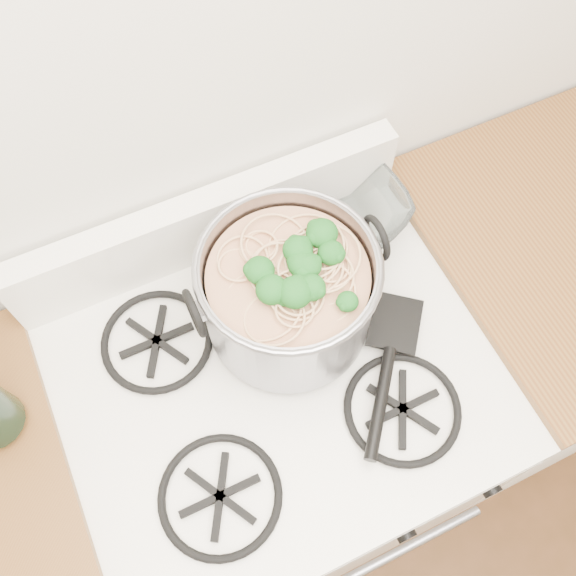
# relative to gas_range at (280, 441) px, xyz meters

# --- Properties ---
(gas_range) EXTENTS (0.76, 0.66, 0.92)m
(gas_range) POSITION_rel_gas_range_xyz_m (0.00, 0.00, 0.00)
(gas_range) COLOR white
(gas_range) RESTS_ON ground
(counter_left) EXTENTS (0.25, 0.65, 0.92)m
(counter_left) POSITION_rel_gas_range_xyz_m (-0.51, 0.00, 0.02)
(counter_left) COLOR silver
(counter_left) RESTS_ON ground
(stock_pot) EXTENTS (0.33, 0.30, 0.21)m
(stock_pot) POSITION_rel_gas_range_xyz_m (0.06, 0.09, 0.58)
(stock_pot) COLOR gray
(stock_pot) RESTS_ON gas_range
(spatula) EXTENTS (0.42, 0.42, 0.02)m
(spatula) POSITION_rel_gas_range_xyz_m (0.23, -0.00, 0.50)
(spatula) COLOR black
(spatula) RESTS_ON gas_range
(glass_bowl) EXTENTS (0.14, 0.14, 0.03)m
(glass_bowl) POSITION_rel_gas_range_xyz_m (0.22, 0.25, 0.50)
(glass_bowl) COLOR white
(glass_bowl) RESTS_ON gas_range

